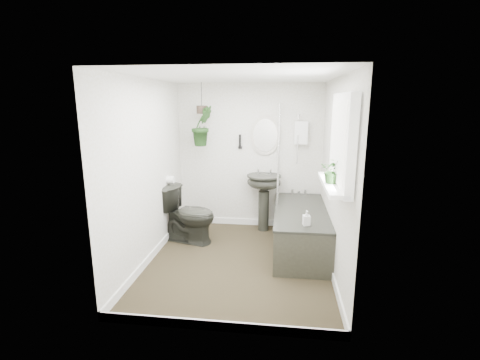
# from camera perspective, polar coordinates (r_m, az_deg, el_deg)

# --- Properties ---
(floor) EXTENTS (2.30, 2.80, 0.02)m
(floor) POSITION_cam_1_polar(r_m,az_deg,el_deg) (4.61, -0.23, -13.37)
(floor) COLOR black
(floor) RESTS_ON ground
(ceiling) EXTENTS (2.30, 2.80, 0.02)m
(ceiling) POSITION_cam_1_polar(r_m,az_deg,el_deg) (4.15, -0.27, 16.75)
(ceiling) COLOR white
(ceiling) RESTS_ON ground
(wall_back) EXTENTS (2.30, 0.02, 2.30)m
(wall_back) POSITION_cam_1_polar(r_m,az_deg,el_deg) (5.61, 1.58, 3.85)
(wall_back) COLOR white
(wall_back) RESTS_ON ground
(wall_front) EXTENTS (2.30, 0.02, 2.30)m
(wall_front) POSITION_cam_1_polar(r_m,az_deg,el_deg) (2.88, -3.82, -4.93)
(wall_front) COLOR white
(wall_front) RESTS_ON ground
(wall_left) EXTENTS (0.02, 2.80, 2.30)m
(wall_left) POSITION_cam_1_polar(r_m,az_deg,el_deg) (4.52, -14.99, 1.22)
(wall_left) COLOR white
(wall_left) RESTS_ON ground
(wall_right) EXTENTS (0.02, 2.80, 2.30)m
(wall_right) POSITION_cam_1_polar(r_m,az_deg,el_deg) (4.24, 15.48, 0.44)
(wall_right) COLOR white
(wall_right) RESTS_ON ground
(skirting) EXTENTS (2.30, 2.80, 0.10)m
(skirting) POSITION_cam_1_polar(r_m,az_deg,el_deg) (4.59, -0.24, -12.70)
(skirting) COLOR white
(skirting) RESTS_ON floor
(bathtub) EXTENTS (0.72, 1.72, 0.58)m
(bathtub) POSITION_cam_1_polar(r_m,az_deg,el_deg) (4.93, 9.87, -7.99)
(bathtub) COLOR black
(bathtub) RESTS_ON floor
(bath_screen) EXTENTS (0.04, 0.72, 1.40)m
(bath_screen) POSITION_cam_1_polar(r_m,az_deg,el_deg) (5.15, 6.37, 4.42)
(bath_screen) COLOR silver
(bath_screen) RESTS_ON bathtub
(shower_box) EXTENTS (0.20, 0.10, 0.35)m
(shower_box) POSITION_cam_1_polar(r_m,az_deg,el_deg) (5.47, 9.98, 7.65)
(shower_box) COLOR white
(shower_box) RESTS_ON wall_back
(oval_mirror) EXTENTS (0.46, 0.03, 0.62)m
(oval_mirror) POSITION_cam_1_polar(r_m,az_deg,el_deg) (5.51, 4.18, 7.32)
(oval_mirror) COLOR beige
(oval_mirror) RESTS_ON wall_back
(wall_sconce) EXTENTS (0.04, 0.04, 0.22)m
(wall_sconce) POSITION_cam_1_polar(r_m,az_deg,el_deg) (5.54, -0.00, 6.35)
(wall_sconce) COLOR black
(wall_sconce) RESTS_ON wall_back
(toilet_roll_holder) EXTENTS (0.11, 0.11, 0.11)m
(toilet_roll_holder) POSITION_cam_1_polar(r_m,az_deg,el_deg) (5.20, -11.37, 0.06)
(toilet_roll_holder) COLOR white
(toilet_roll_holder) RESTS_ON wall_left
(window_recess) EXTENTS (0.08, 1.00, 0.90)m
(window_recess) POSITION_cam_1_polar(r_m,az_deg,el_deg) (3.47, 16.45, 6.07)
(window_recess) COLOR white
(window_recess) RESTS_ON wall_right
(window_sill) EXTENTS (0.18, 1.00, 0.04)m
(window_sill) POSITION_cam_1_polar(r_m,az_deg,el_deg) (3.53, 14.90, -0.66)
(window_sill) COLOR white
(window_sill) RESTS_ON wall_right
(window_blinds) EXTENTS (0.01, 0.86, 0.76)m
(window_blinds) POSITION_cam_1_polar(r_m,az_deg,el_deg) (3.46, 15.72, 6.11)
(window_blinds) COLOR white
(window_blinds) RESTS_ON wall_right
(toilet) EXTENTS (0.90, 0.65, 0.83)m
(toilet) POSITION_cam_1_polar(r_m,az_deg,el_deg) (5.15, -8.47, -5.56)
(toilet) COLOR black
(toilet) RESTS_ON floor
(pedestal_sink) EXTENTS (0.62, 0.56, 0.91)m
(pedestal_sink) POSITION_cam_1_polar(r_m,az_deg,el_deg) (5.52, 3.90, -3.73)
(pedestal_sink) COLOR black
(pedestal_sink) RESTS_ON floor
(sill_plant) EXTENTS (0.27, 0.25, 0.25)m
(sill_plant) POSITION_cam_1_polar(r_m,az_deg,el_deg) (3.46, 15.00, 1.50)
(sill_plant) COLOR black
(sill_plant) RESTS_ON window_sill
(hanging_plant) EXTENTS (0.43, 0.42, 0.61)m
(hanging_plant) POSITION_cam_1_polar(r_m,az_deg,el_deg) (5.38, -6.22, 8.82)
(hanging_plant) COLOR black
(hanging_plant) RESTS_ON ceiling
(soap_bottle) EXTENTS (0.09, 0.10, 0.18)m
(soap_bottle) POSITION_cam_1_polar(r_m,az_deg,el_deg) (4.22, 10.87, -6.14)
(soap_bottle) COLOR #282323
(soap_bottle) RESTS_ON bathtub
(hanging_pot) EXTENTS (0.16, 0.16, 0.12)m
(hanging_pot) POSITION_cam_1_polar(r_m,az_deg,el_deg) (5.37, -6.28, 11.41)
(hanging_pot) COLOR #32261E
(hanging_pot) RESTS_ON ceiling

